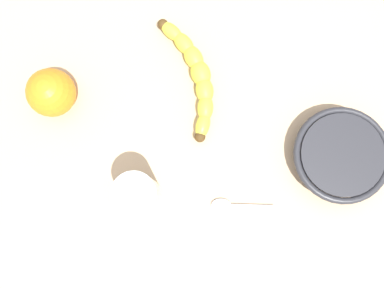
{
  "coord_description": "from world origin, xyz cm",
  "views": [
    {
      "loc": [
        9.34,
        12.4,
        77.93
      ],
      "look_at": [
        4.16,
        3.41,
        5.0
      ],
      "focal_mm": 38.52,
      "sensor_mm": 36.0,
      "label": 1
    }
  ],
  "objects": [
    {
      "name": "smoothie_glass",
      "position": [
        16.44,
        6.65,
        8.74
      ],
      "size": [
        7.06,
        7.06,
        11.52
      ],
      "color": "silver",
      "rests_on": "wooden_tabletop"
    },
    {
      "name": "orange_fruit",
      "position": [
        21.27,
        -16.75,
        7.32
      ],
      "size": [
        8.64,
        8.64,
        8.64
      ],
      "primitive_type": "sphere",
      "color": "orange",
      "rests_on": "wooden_tabletop"
    },
    {
      "name": "ceramic_bowl",
      "position": [
        -17.5,
        18.29,
        5.61
      ],
      "size": [
        17.16,
        17.16,
        4.36
      ],
      "color": "#2D2D33",
      "rests_on": "wooden_tabletop"
    },
    {
      "name": "banana",
      "position": [
        -2.78,
        -7.51,
        4.82
      ],
      "size": [
        9.43,
        24.02,
        3.64
      ],
      "rotation": [
        0.0,
        0.0,
        4.5
      ],
      "color": "yellow",
      "rests_on": "wooden_tabletop"
    },
    {
      "name": "wooden_tabletop",
      "position": [
        0.0,
        0.0,
        1.5
      ],
      "size": [
        120.0,
        120.0,
        3.0
      ],
      "primitive_type": "cube",
      "color": "#D4AF86",
      "rests_on": "ground"
    },
    {
      "name": "teaspoon",
      "position": [
        4.41,
        15.7,
        3.4
      ],
      "size": [
        10.31,
        7.09,
        0.8
      ],
      "rotation": [
        0.0,
        0.0,
        5.73
      ],
      "color": "silver",
      "rests_on": "wooden_tabletop"
    }
  ]
}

